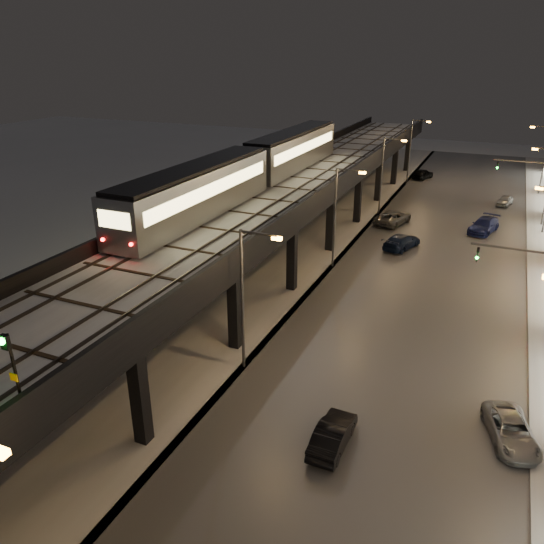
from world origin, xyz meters
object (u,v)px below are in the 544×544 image
(rail_signal, at_px, (9,357))
(car_far_white, at_px, (423,174))
(subway_train, at_px, (253,167))
(car_mid_silver, at_px, (393,218))
(car_onc_dark, at_px, (511,432))
(car_near_white, at_px, (333,435))
(car_onc_red, at_px, (505,201))
(car_onc_white, at_px, (484,226))
(car_mid_dark, at_px, (402,242))

(rail_signal, height_order, car_far_white, rail_signal)
(subway_train, height_order, car_mid_silver, subway_train)
(car_mid_silver, bearing_deg, car_onc_dark, 125.44)
(car_far_white, bearing_deg, car_mid_silver, 109.00)
(car_mid_silver, relative_size, car_far_white, 1.25)
(subway_train, height_order, car_near_white, subway_train)
(car_onc_dark, xyz_separation_m, car_onc_red, (-1.60, 46.76, 0.00))
(car_onc_dark, bearing_deg, rail_signal, -157.71)
(rail_signal, height_order, car_onc_dark, rail_signal)
(car_onc_white, bearing_deg, car_onc_dark, -69.89)
(subway_train, relative_size, car_onc_white, 7.31)
(car_onc_dark, bearing_deg, car_far_white, 85.77)
(car_mid_silver, distance_m, car_onc_dark, 35.83)
(car_mid_dark, height_order, car_far_white, car_far_white)
(car_near_white, xyz_separation_m, car_far_white, (-5.42, 61.59, 0.07))
(subway_train, relative_size, car_near_white, 9.34)
(car_mid_dark, xyz_separation_m, car_onc_red, (8.86, 20.92, -0.12))
(car_onc_white, bearing_deg, subway_train, -126.63)
(subway_train, height_order, car_far_white, subway_train)
(car_mid_dark, bearing_deg, car_mid_silver, -54.72)
(car_mid_dark, relative_size, car_onc_dark, 1.14)
(rail_signal, relative_size, car_onc_dark, 0.66)
(subway_train, xyz_separation_m, car_onc_white, (19.68, 15.85, -7.73))
(subway_train, distance_m, car_onc_red, 36.32)
(rail_signal, bearing_deg, car_far_white, 87.45)
(car_mid_silver, xyz_separation_m, car_far_white, (-0.56, 24.24, -0.01))
(subway_train, xyz_separation_m, rail_signal, (6.40, -32.34, 0.20))
(car_near_white, height_order, car_far_white, car_far_white)
(car_far_white, xyz_separation_m, car_onc_white, (10.09, -23.28, 0.01))
(car_onc_white, bearing_deg, rail_signal, -90.90)
(car_onc_dark, bearing_deg, subway_train, 123.83)
(car_mid_dark, bearing_deg, car_near_white, 112.05)
(subway_train, relative_size, rail_signal, 13.11)
(car_mid_silver, xyz_separation_m, car_onc_white, (9.53, 0.96, -0.00))
(car_far_white, height_order, car_onc_red, car_far_white)
(rail_signal, distance_m, car_onc_red, 62.93)
(car_onc_dark, distance_m, car_onc_red, 46.79)
(subway_train, height_order, car_onc_dark, subway_train)
(car_mid_silver, height_order, car_onc_dark, car_mid_silver)
(car_mid_dark, bearing_deg, subway_train, 47.58)
(car_near_white, distance_m, car_far_white, 61.83)
(subway_train, height_order, car_onc_red, subway_train)
(rail_signal, relative_size, car_onc_white, 0.56)
(car_mid_silver, xyz_separation_m, car_mid_dark, (2.44, -7.58, -0.04))
(subway_train, relative_size, car_onc_red, 10.67)
(car_onc_red, bearing_deg, car_mid_dark, -100.82)
(car_near_white, relative_size, car_onc_dark, 0.93)
(rail_signal, distance_m, car_onc_dark, 23.09)
(rail_signal, height_order, car_onc_white, rail_signal)
(car_far_white, bearing_deg, rail_signal, 105.11)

